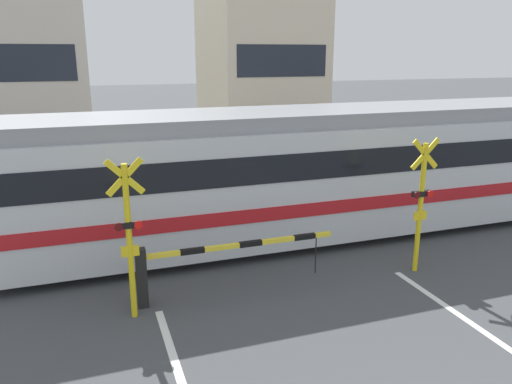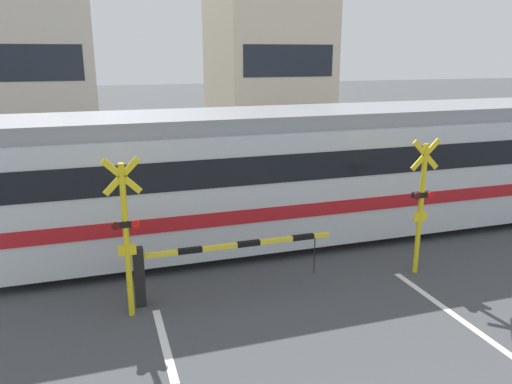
% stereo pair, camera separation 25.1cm
% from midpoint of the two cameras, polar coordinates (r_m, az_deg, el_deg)
% --- Properties ---
extents(rail_track_near, '(50.00, 0.10, 0.08)m').
position_cam_midpoint_polar(rail_track_near, '(12.46, 0.27, -6.67)').
color(rail_track_near, gray).
rests_on(rail_track_near, ground_plane).
extents(rail_track_far, '(50.00, 0.10, 0.08)m').
position_cam_midpoint_polar(rail_track_far, '(13.74, -1.60, -4.51)').
color(rail_track_far, gray).
rests_on(rail_track_far, ground_plane).
extents(commuter_train, '(16.13, 3.01, 3.38)m').
position_cam_midpoint_polar(commuter_train, '(13.27, 7.45, 2.59)').
color(commuter_train, silver).
rests_on(commuter_train, ground_plane).
extents(crossing_barrier_near, '(4.10, 0.20, 1.20)m').
position_cam_midpoint_polar(crossing_barrier_near, '(10.01, -6.54, -7.76)').
color(crossing_barrier_near, black).
rests_on(crossing_barrier_near, ground_plane).
extents(crossing_barrier_far, '(4.10, 0.20, 1.20)m').
position_cam_midpoint_polar(crossing_barrier_far, '(16.10, 2.52, 1.37)').
color(crossing_barrier_far, black).
rests_on(crossing_barrier_far, ground_plane).
extents(crossing_signal_left, '(0.68, 0.15, 3.03)m').
position_cam_midpoint_polar(crossing_signal_left, '(9.25, -13.89, -4.40)').
color(crossing_signal_left, yellow).
rests_on(crossing_signal_left, ground_plane).
extents(crossing_signal_right, '(0.68, 0.15, 3.03)m').
position_cam_midpoint_polar(crossing_signal_right, '(11.42, 18.96, -0.98)').
color(crossing_signal_right, yellow).
rests_on(crossing_signal_right, ground_plane).
extents(pedestrian, '(0.38, 0.22, 1.70)m').
position_cam_midpoint_polar(pedestrian, '(18.99, -9.39, 3.89)').
color(pedestrian, '#23232D').
rests_on(pedestrian, ground_plane).
extents(building_left_of_street, '(6.17, 7.30, 7.92)m').
position_cam_midpoint_polar(building_left_of_street, '(28.14, -24.12, 12.63)').
color(building_left_of_street, beige).
rests_on(building_left_of_street, ground_plane).
extents(building_right_of_street, '(5.78, 7.30, 7.98)m').
position_cam_midpoint_polar(building_right_of_street, '(29.65, 1.36, 14.09)').
color(building_right_of_street, beige).
rests_on(building_right_of_street, ground_plane).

